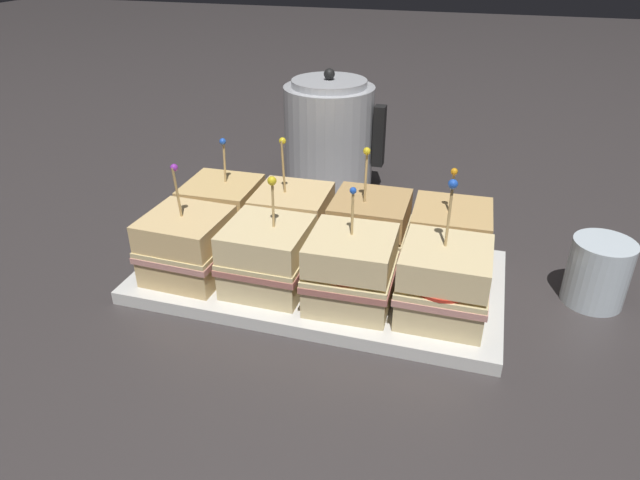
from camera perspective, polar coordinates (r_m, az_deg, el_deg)
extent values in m
plane|color=#383333|center=(0.80, 0.00, -4.19)|extent=(6.00, 6.00, 0.00)
cube|color=silver|center=(0.80, 0.00, -3.89)|extent=(0.49, 0.26, 0.01)
cube|color=silver|center=(0.80, 0.00, -3.35)|extent=(0.49, 0.26, 0.01)
cube|color=#DBB77A|center=(0.80, -12.90, -2.22)|extent=(0.11, 0.11, 0.04)
cube|color=tan|center=(0.79, -13.08, -0.80)|extent=(0.11, 0.11, 0.01)
cube|color=beige|center=(0.78, -13.14, -0.31)|extent=(0.11, 0.11, 0.01)
cube|color=#E8C281|center=(0.77, -13.32, 1.11)|extent=(0.11, 0.11, 0.04)
cylinder|color=tan|center=(0.75, -14.04, 4.30)|extent=(0.00, 0.01, 0.08)
sphere|color=purple|center=(0.74, -14.39, 7.02)|extent=(0.01, 0.01, 0.01)
cube|color=beige|center=(0.76, -5.18, -3.38)|extent=(0.10, 0.10, 0.04)
cube|color=#B26B60|center=(0.74, -5.25, -1.90)|extent=(0.11, 0.11, 0.01)
cube|color=beige|center=(0.74, -5.28, -1.40)|extent=(0.11, 0.11, 0.01)
cube|color=beige|center=(0.73, -5.36, 0.09)|extent=(0.10, 0.10, 0.04)
cylinder|color=tan|center=(0.71, -4.71, 3.30)|extent=(0.00, 0.01, 0.07)
sphere|color=yellow|center=(0.69, -4.83, 5.92)|extent=(0.01, 0.01, 0.01)
cube|color=beige|center=(0.72, 3.06, -4.91)|extent=(0.11, 0.11, 0.04)
cube|color=#B26B60|center=(0.71, 3.10, -3.39)|extent=(0.11, 0.11, 0.01)
cube|color=beige|center=(0.71, 3.12, -2.87)|extent=(0.11, 0.11, 0.01)
cylinder|color=red|center=(0.69, 2.77, -3.23)|extent=(0.06, 0.06, 0.00)
cube|color=beige|center=(0.69, 3.17, -1.04)|extent=(0.11, 0.11, 0.04)
cylinder|color=tan|center=(0.68, 3.25, 2.40)|extent=(0.00, 0.00, 0.07)
sphere|color=blue|center=(0.67, 3.33, 4.96)|extent=(0.01, 0.01, 0.01)
cube|color=beige|center=(0.71, 12.04, -6.04)|extent=(0.10, 0.10, 0.04)
cube|color=tan|center=(0.70, 12.22, -4.52)|extent=(0.11, 0.11, 0.01)
cube|color=beige|center=(0.70, 12.29, -4.00)|extent=(0.11, 0.11, 0.01)
cylinder|color=red|center=(0.68, 12.18, -4.41)|extent=(0.07, 0.07, 0.00)
cube|color=beige|center=(0.68, 12.51, -2.18)|extent=(0.10, 0.10, 0.04)
cylinder|color=tan|center=(0.67, 12.75, 2.11)|extent=(0.00, 0.01, 0.09)
sphere|color=blue|center=(0.65, 13.15, 5.47)|extent=(0.01, 0.01, 0.01)
cube|color=tan|center=(0.88, -9.54, 1.38)|extent=(0.10, 0.10, 0.04)
cube|color=tan|center=(0.87, -9.66, 2.70)|extent=(0.11, 0.11, 0.01)
cube|color=beige|center=(0.87, -9.70, 3.15)|extent=(0.11, 0.11, 0.01)
cube|color=#E0B771|center=(0.86, -9.82, 4.47)|extent=(0.10, 0.10, 0.04)
cylinder|color=tan|center=(0.85, -9.52, 7.47)|extent=(0.00, 0.01, 0.07)
sphere|color=blue|center=(0.84, -9.71, 9.69)|extent=(0.01, 0.01, 0.01)
cube|color=#DBB77A|center=(0.85, -2.71, 0.45)|extent=(0.11, 0.11, 0.04)
cube|color=tan|center=(0.83, -2.75, 1.82)|extent=(0.11, 0.11, 0.01)
cube|color=beige|center=(0.83, -2.76, 2.28)|extent=(0.11, 0.11, 0.01)
cube|color=#E8C281|center=(0.82, -2.79, 3.65)|extent=(0.11, 0.11, 0.04)
cylinder|color=tan|center=(0.80, -3.67, 6.96)|extent=(0.00, 0.01, 0.09)
sphere|color=yellow|center=(0.78, -3.77, 9.86)|extent=(0.01, 0.01, 0.01)
cube|color=tan|center=(0.82, 4.91, -0.67)|extent=(0.10, 0.10, 0.04)
cube|color=tan|center=(0.81, 4.97, 0.73)|extent=(0.11, 0.11, 0.01)
cube|color=beige|center=(0.80, 5.00, 1.21)|extent=(0.11, 0.11, 0.01)
cylinder|color=red|center=(0.79, 4.74, 0.98)|extent=(0.07, 0.07, 0.00)
cube|color=tan|center=(0.79, 5.07, 2.87)|extent=(0.10, 0.10, 0.04)
cylinder|color=tan|center=(0.77, 4.59, 6.04)|extent=(0.00, 0.01, 0.08)
sphere|color=yellow|center=(0.75, 4.71, 8.86)|extent=(0.01, 0.01, 0.01)
cube|color=tan|center=(0.81, 12.59, -1.74)|extent=(0.11, 0.11, 0.04)
cube|color=tan|center=(0.80, 12.76, -0.34)|extent=(0.11, 0.11, 0.01)
cube|color=beige|center=(0.79, 12.82, 0.14)|extent=(0.11, 0.11, 0.01)
cylinder|color=red|center=(0.77, 12.75, -0.11)|extent=(0.07, 0.07, 0.00)
cube|color=tan|center=(0.78, 13.03, 1.81)|extent=(0.11, 0.11, 0.04)
cylinder|color=tan|center=(0.76, 13.01, 4.45)|extent=(0.00, 0.01, 0.07)
sphere|color=orange|center=(0.75, 13.28, 6.69)|extent=(0.01, 0.01, 0.01)
cylinder|color=#B7BABF|center=(1.09, 0.89, 10.34)|extent=(0.17, 0.17, 0.19)
cylinder|color=#B7BABF|center=(1.06, 0.93, 15.42)|extent=(0.14, 0.14, 0.01)
sphere|color=black|center=(1.06, 0.94, 16.26)|extent=(0.02, 0.02, 0.02)
cube|color=black|center=(1.06, 5.92, 10.30)|extent=(0.02, 0.02, 0.11)
cylinder|color=silver|center=(0.82, 26.04, -2.90)|extent=(0.08, 0.08, 0.09)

